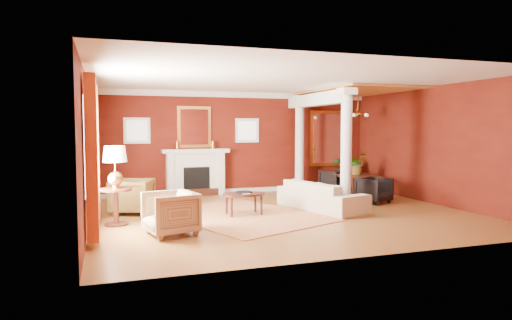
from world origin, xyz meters
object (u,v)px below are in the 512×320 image
object	(u,v)px
side_table	(115,172)
armchair_stripe	(170,211)
coffee_table	(244,195)
armchair_leopard	(132,195)
dining_table	(355,179)
sofa	(321,191)

from	to	relation	value
side_table	armchair_stripe	bearing A→B (deg)	-51.98
coffee_table	armchair_leopard	bearing A→B (deg)	157.86
coffee_table	dining_table	distance (m)	4.22
coffee_table	armchair_stripe	bearing A→B (deg)	-142.55
armchair_stripe	side_table	world-z (taller)	side_table
armchair_leopard	side_table	size ratio (longest dim) A/B	0.55
sofa	side_table	world-z (taller)	side_table
sofa	side_table	xyz separation A→B (m)	(-4.49, -0.24, 0.59)
coffee_table	dining_table	size ratio (longest dim) A/B	0.57
armchair_stripe	side_table	bearing A→B (deg)	-154.54
armchair_leopard	side_table	world-z (taller)	side_table
coffee_table	dining_table	xyz separation A→B (m)	(3.79, 1.85, 0.03)
sofa	dining_table	size ratio (longest dim) A/B	1.36
sofa	armchair_leopard	world-z (taller)	sofa
armchair_leopard	armchair_stripe	xyz separation A→B (m)	(0.53, -2.26, -0.00)
sofa	armchair_stripe	size ratio (longest dim) A/B	2.67
armchair_stripe	coffee_table	xyz separation A→B (m)	(1.74, 1.34, 0.01)
sofa	armchair_leopard	bearing A→B (deg)	62.83
sofa	side_table	distance (m)	4.53
side_table	dining_table	size ratio (longest dim) A/B	0.92
coffee_table	side_table	world-z (taller)	side_table
side_table	dining_table	world-z (taller)	side_table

